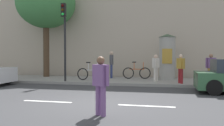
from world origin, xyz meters
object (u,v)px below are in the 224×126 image
object	(u,v)px
pedestrian_near_pole	(211,66)
pedestrian_in_red_top	(156,65)
pedestrian_in_light_jacket	(101,81)
traffic_light	(64,29)
pedestrian_tallest	(111,62)
poster_column	(167,56)
street_tree	(46,4)
pedestrian_with_backpack	(181,66)
bicycle_upright	(137,73)
bicycle_leaning	(91,74)

from	to	relation	value
pedestrian_near_pole	pedestrian_in_red_top	bearing A→B (deg)	179.37
pedestrian_in_light_jacket	traffic_light	bearing A→B (deg)	120.88
pedestrian_tallest	pedestrian_near_pole	size ratio (longest dim) A/B	1.13
traffic_light	poster_column	bearing A→B (deg)	24.50
pedestrian_in_light_jacket	pedestrian_near_pole	size ratio (longest dim) A/B	1.01
poster_column	pedestrian_near_pole	xyz separation A→B (m)	(2.36, -1.27, -0.50)
street_tree	pedestrian_with_backpack	distance (m)	10.29
street_tree	bicycle_upright	world-z (taller)	street_tree
pedestrian_with_backpack	pedestrian_near_pole	distance (m)	1.91
traffic_light	street_tree	xyz separation A→B (m)	(-2.63, 2.83, 2.17)
traffic_light	pedestrian_near_pole	bearing A→B (deg)	9.37
traffic_light	street_tree	distance (m)	4.43
pedestrian_in_red_top	bicycle_leaning	xyz separation A→B (m)	(-3.80, -0.44, -0.51)
street_tree	bicycle_leaning	size ratio (longest dim) A/B	3.91
street_tree	bicycle_upright	xyz separation A→B (m)	(6.45, -0.30, -4.74)
bicycle_leaning	pedestrian_near_pole	bearing A→B (deg)	3.40
pedestrian_in_light_jacket	bicycle_upright	world-z (taller)	pedestrian_in_light_jacket
street_tree	pedestrian_near_pole	distance (m)	11.59
pedestrian_with_backpack	bicycle_upright	xyz separation A→B (m)	(-2.61, 2.17, -0.51)
bicycle_leaning	pedestrian_with_backpack	bearing A→B (deg)	-6.25
pedestrian_tallest	street_tree	bearing A→B (deg)	178.19
pedestrian_with_backpack	bicycle_upright	bearing A→B (deg)	140.25
pedestrian_tallest	pedestrian_with_backpack	distance (m)	4.88
pedestrian_with_backpack	pedestrian_near_pole	bearing A→B (deg)	30.40
traffic_light	street_tree	bearing A→B (deg)	132.93
pedestrian_tallest	pedestrian_near_pole	distance (m)	6.09
traffic_light	pedestrian_in_red_top	xyz separation A→B (m)	(5.08, 1.36, -2.06)
street_tree	pedestrian_in_red_top	size ratio (longest dim) A/B	4.50
street_tree	bicycle_leaning	bearing A→B (deg)	-25.96
traffic_light	pedestrian_near_pole	world-z (taller)	traffic_light
street_tree	pedestrian_in_light_jacket	size ratio (longest dim) A/B	4.39
street_tree	pedestrian_in_light_jacket	xyz separation A→B (m)	(6.70, -9.63, -4.37)
traffic_light	bicycle_leaning	xyz separation A→B (m)	(1.27, 0.93, -2.57)
poster_column	pedestrian_tallest	distance (m)	3.60
street_tree	pedestrian_near_pole	xyz separation A→B (m)	(10.70, -1.50, -4.21)
pedestrian_near_pole	pedestrian_in_light_jacket	bearing A→B (deg)	-116.21
pedestrian_in_light_jacket	bicycle_upright	size ratio (longest dim) A/B	0.90
poster_column	pedestrian_near_pole	world-z (taller)	poster_column
pedestrian_near_pole	bicycle_upright	bearing A→B (deg)	164.25
pedestrian_in_red_top	pedestrian_with_backpack	xyz separation A→B (m)	(1.34, -1.00, 0.00)
poster_column	street_tree	xyz separation A→B (m)	(-8.34, 0.23, 3.70)
street_tree	bicycle_upright	size ratio (longest dim) A/B	3.93
street_tree	pedestrian_tallest	world-z (taller)	street_tree
pedestrian_with_backpack	pedestrian_in_red_top	bearing A→B (deg)	143.34
traffic_light	pedestrian_in_red_top	bearing A→B (deg)	15.05
pedestrian_in_light_jacket	pedestrian_with_backpack	size ratio (longest dim) A/B	1.02
traffic_light	pedestrian_tallest	size ratio (longest dim) A/B	2.50
poster_column	pedestrian_in_red_top	world-z (taller)	poster_column
pedestrian_near_pole	bicycle_leaning	world-z (taller)	pedestrian_near_pole
bicycle_upright	street_tree	bearing A→B (deg)	177.34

